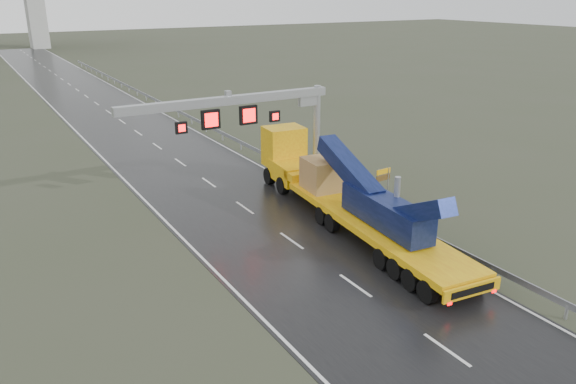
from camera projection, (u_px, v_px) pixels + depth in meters
ground at (412, 326)px, 23.92m from camera, size 400.00×400.00×0.00m
road at (138, 133)px, 56.31m from camera, size 11.00×200.00×0.02m
guardrail at (236, 140)px, 50.90m from camera, size 0.20×140.00×1.40m
sign_gantry at (257, 115)px, 37.60m from camera, size 14.90×1.20×7.42m
heavy_haul_truck at (335, 186)px, 35.11m from camera, size 5.04×21.36×4.97m
exit_sign_pair at (383, 177)px, 38.16m from camera, size 1.25×0.17×2.15m
striped_barrier at (312, 169)px, 43.24m from camera, size 0.73×0.58×1.10m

